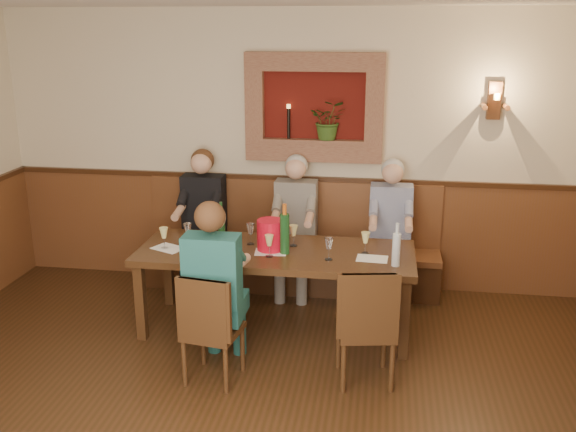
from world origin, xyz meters
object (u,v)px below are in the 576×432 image
Objects in this scene: person_bench_mid at (295,238)px; water_bottle at (396,249)px; chair_near_right at (365,348)px; spittoon_bucket at (271,235)px; person_bench_right at (389,243)px; person_chair_front at (217,302)px; chair_near_left at (213,349)px; person_bench_left at (202,232)px; wine_bottle_green_a at (285,233)px; dining_table at (276,258)px; bench at (291,258)px; wine_bottle_green_b at (222,225)px.

person_bench_mid is 1.48m from water_bottle.
spittoon_bucket is (-0.86, 0.78, 0.61)m from chair_near_right.
person_bench_right is 2.09m from person_chair_front.
spittoon_bucket is (0.29, 0.78, 0.30)m from person_chair_front.
person_bench_mid is at bearing -179.97° from person_bench_right.
chair_near_left is 1.83m from person_bench_mid.
person_bench_left is 1.02× the size of person_bench_mid.
wine_bottle_green_a is (0.99, -0.91, 0.34)m from person_bench_left.
person_bench_left is at bearing 137.19° from dining_table.
water_bottle is (1.93, -1.06, 0.30)m from person_bench_left.
water_bottle is (1.03, -1.17, 0.57)m from bench.
water_bottle is (1.36, 0.55, 0.31)m from person_chair_front.
wine_bottle_green_a is at bearing -22.52° from wine_bottle_green_b.
person_bench_left reaches higher than bench.
wine_bottle_green_b reaches higher than chair_near_right.
dining_table is at bearing 142.25° from wine_bottle_green_a.
wine_bottle_green_b is at bearing -156.81° from person_bench_right.
chair_near_left is 2.23m from person_bench_right.
person_bench_right is (0.94, 0.00, -0.01)m from person_bench_mid.
person_bench_left is at bearing 119.95° from wine_bottle_green_b.
chair_near_right is at bearing 16.32° from chair_near_left.
bench is (0.00, 0.94, -0.35)m from dining_table.
wine_bottle_green_a is at bearing -134.81° from person_bench_right.
dining_table is 2.69× the size of chair_near_left.
bench is at bearing 115.58° from person_bench_mid.
person_bench_left is at bearing -179.96° from person_bench_right.
person_chair_front reaches higher than person_bench_right.
spittoon_bucket is at bearing -92.78° from bench.
wine_bottle_green_b is (-1.35, 0.96, 0.62)m from chair_near_right.
wine_bottle_green_a is (0.04, -0.91, 0.35)m from person_bench_mid.
person_chair_front reaches higher than wine_bottle_green_b.
spittoon_bucket is 0.75× the size of wine_bottle_green_b.
chair_near_left is at bearing -80.17° from wine_bottle_green_b.
bench is 1.09m from spittoon_bucket.
person_bench_mid is at bearing 132.63° from water_bottle.
chair_near_right is 1.31m from spittoon_bucket.
wine_bottle_green_b is (-0.20, 0.97, 0.31)m from person_chair_front.
person_chair_front is 5.27× the size of spittoon_bucket.
bench is at bearing 79.02° from person_chair_front.
dining_table is 2.52× the size of chair_near_right.
chair_near_right is at bearing -43.09° from person_bench_left.
bench is 3.15× the size of chair_near_right.
chair_near_left is 1.17m from wine_bottle_green_a.
person_bench_mid is 1.66m from person_chair_front.
water_bottle is at bearing -11.98° from spittoon_bucket.
wine_bottle_green_b is at bearing -60.05° from person_bench_left.
person_bench_right is at bearing -6.06° from bench.
chair_near_right is 0.67× the size of person_bench_mid.
bench is 0.95m from person_bench_left.
person_bench_right is 3.85× the size of water_bottle.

